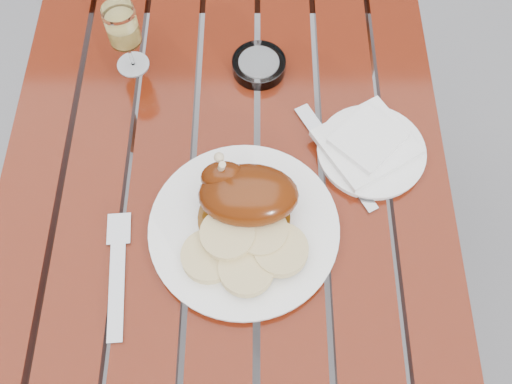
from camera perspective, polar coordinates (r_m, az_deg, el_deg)
ground at (r=1.71m, az=-1.93°, el=-11.26°), size 60.00×60.00×0.00m
table at (r=1.35m, az=-2.41°, el=-6.89°), size 0.80×1.20×0.75m
dinner_plate at (r=0.96m, az=-1.21°, el=-3.72°), size 0.39×0.39×0.02m
roast_duck at (r=0.93m, az=-1.14°, el=-0.19°), size 0.17×0.16×0.12m
bread_dumplings at (r=0.92m, az=-1.13°, el=-5.64°), size 0.20×0.15×0.04m
wine_glass at (r=1.13m, az=-12.89°, el=14.69°), size 0.08×0.08×0.15m
side_plate at (r=1.05m, az=11.42°, el=3.98°), size 0.23×0.23×0.02m
napkin at (r=1.04m, az=10.97°, el=4.87°), size 0.20×0.20×0.01m
ashtray at (r=1.14m, az=0.29°, el=12.55°), size 0.14×0.14×0.03m
fork at (r=0.96m, az=-13.71°, el=-8.59°), size 0.04×0.20×0.01m
knife at (r=1.04m, az=8.49°, el=2.76°), size 0.12×0.20×0.01m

